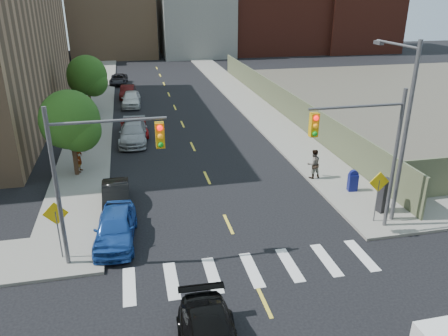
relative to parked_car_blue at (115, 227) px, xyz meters
name	(u,v)px	position (x,y,z in m)	size (l,w,h in m)	color
sidewalk_nw	(99,90)	(-2.25, 33.96, -0.69)	(3.50, 73.00, 0.15)	gray
sidewalk_ne	(229,85)	(13.25, 33.96, -0.69)	(3.50, 73.00, 0.15)	gray
fence_north	(280,100)	(15.10, 20.46, 0.49)	(0.12, 44.00, 2.50)	#616C4B
gravel_lot	(433,98)	(33.50, 22.46, -0.73)	(36.00, 42.00, 0.06)	#595447
bg_bldg_west	(13,22)	(-16.50, 62.46, 5.24)	(14.00, 18.00, 12.00)	#592319
bg_bldg_midwest	(113,11)	(-0.50, 64.46, 6.74)	(14.00, 16.00, 15.00)	#8C6B4C
bg_bldg_center	(194,25)	(13.50, 62.46, 4.24)	(12.00, 16.00, 10.00)	gray
bg_bldg_east	(267,6)	(27.50, 64.46, 7.24)	(18.00, 18.00, 16.00)	#592319
bg_bldg_fareast	(351,0)	(43.50, 62.46, 8.24)	(14.00, 16.00, 18.00)	#592319
signal_nw	(94,165)	(-0.48, -1.54, 3.76)	(4.59, 0.30, 7.00)	#59595E
signal_ne	(367,144)	(11.48, -1.54, 3.76)	(4.59, 0.30, 7.00)	#59595E
streetlight_ne	(402,121)	(13.70, -0.64, 4.46)	(0.25, 3.70, 9.00)	#59595E
warn_sign_nw	(57,220)	(-2.30, -1.04, 1.23)	(1.06, 0.06, 2.83)	#59595E
warn_sign_ne	(378,188)	(12.70, -1.04, 1.23)	(1.06, 0.06, 2.83)	#59595E
warn_sign_midwest	(82,128)	(-2.30, 12.46, 1.23)	(1.06, 0.06, 2.83)	#59595E
tree_west_near	(70,123)	(-2.50, 8.50, 2.72)	(3.66, 3.64, 5.52)	#332114
tree_west_far	(87,78)	(-2.50, 23.50, 2.72)	(3.66, 3.64, 5.52)	#332114
parked_car_blue	(115,227)	(0.00, 0.00, 0.00)	(1.80, 4.48, 1.53)	#1C479B
parked_car_black	(116,197)	(0.00, 3.47, -0.09)	(1.42, 4.08, 1.35)	black
parked_car_red	(134,128)	(1.30, 16.26, -0.13)	(2.08, 4.52, 1.26)	#A31011
parked_car_silver	(133,133)	(1.20, 14.50, -0.02)	(2.08, 5.12, 1.49)	#9C9FA3
parked_car_white	(131,99)	(1.30, 25.91, 0.00)	(1.81, 4.50, 1.53)	white
parked_car_maroon	(128,92)	(0.99, 29.65, -0.08)	(1.44, 4.13, 1.36)	#3E0C0C
parked_car_grey	(119,79)	(0.00, 37.42, -0.15)	(2.04, 4.42, 1.23)	black
mailbox	(353,181)	(13.35, 2.49, 0.01)	(0.57, 0.46, 1.28)	navy
payphone	(384,195)	(13.66, -0.18, 0.31)	(0.55, 0.45, 1.85)	black
pedestrian_west	(78,157)	(-2.35, 8.91, 0.36)	(0.71, 0.47, 1.95)	gray
pedestrian_east	(314,164)	(11.85, 4.74, 0.30)	(0.89, 0.69, 1.83)	gray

